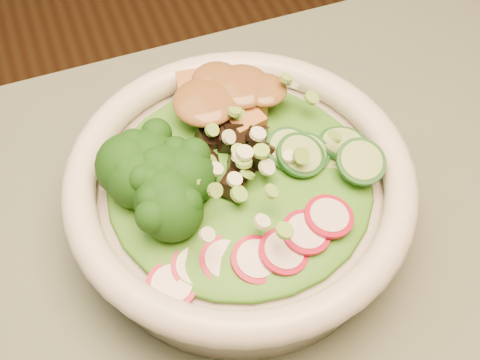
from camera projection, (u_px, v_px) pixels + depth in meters
name	position (u px, v px, depth m)	size (l,w,h in m)	color
salad_bowl	(240.00, 195.00, 0.49)	(0.25, 0.25, 0.07)	beige
lettuce_bed	(240.00, 179.00, 0.47)	(0.19, 0.19, 0.02)	#1E5F14
broccoli_florets	(157.00, 186.00, 0.45)	(0.07, 0.07, 0.04)	black
radish_slices	(267.00, 250.00, 0.44)	(0.10, 0.04, 0.02)	maroon
cucumber_slices	(324.00, 155.00, 0.47)	(0.07, 0.07, 0.03)	#95BE69
mushroom_heap	(236.00, 156.00, 0.47)	(0.07, 0.07, 0.04)	black
tofu_cubes	(223.00, 108.00, 0.50)	(0.08, 0.06, 0.03)	#A46E36
peanut_sauce	(222.00, 97.00, 0.49)	(0.07, 0.05, 0.01)	brown
scallion_garnish	(240.00, 160.00, 0.46)	(0.18, 0.18, 0.02)	#71AD3D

